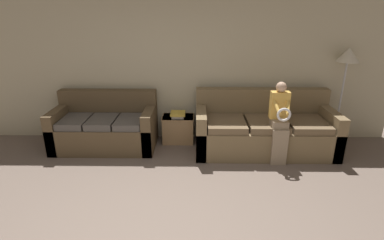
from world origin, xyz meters
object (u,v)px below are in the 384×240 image
couch_main (264,130)px  child_left_seated (280,120)px  floor_lamp (347,61)px  side_shelf (178,129)px  book_stack (178,114)px  couch_side (106,128)px

couch_main → child_left_seated: (0.13, -0.41, 0.34)m
floor_lamp → couch_main: bearing=-166.7°
couch_main → side_shelf: 1.48m
book_stack → couch_side: bearing=-170.3°
side_shelf → floor_lamp: size_ratio=0.34×
couch_main → book_stack: couch_main is taller
floor_lamp → couch_side: bearing=-176.8°
book_stack → floor_lamp: bearing=0.3°
side_shelf → book_stack: book_stack is taller
child_left_seated → floor_lamp: size_ratio=0.75×
child_left_seated → book_stack: 1.73m
couch_side → side_shelf: couch_side is taller
child_left_seated → side_shelf: size_ratio=2.22×
book_stack → floor_lamp: size_ratio=0.19×
couch_side → floor_lamp: size_ratio=1.02×
couch_main → floor_lamp: (1.35, 0.32, 1.09)m
side_shelf → floor_lamp: 3.04m
couch_side → child_left_seated: (2.80, -0.51, 0.35)m
side_shelf → book_stack: size_ratio=1.76×
couch_main → book_stack: bearing=168.1°
child_left_seated → floor_lamp: floor_lamp is taller
couch_main → book_stack: (-1.44, 0.30, 0.17)m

